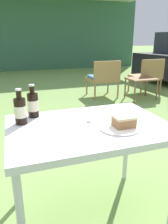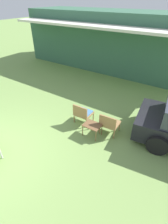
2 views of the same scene
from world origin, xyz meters
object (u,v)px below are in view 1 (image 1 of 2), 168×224
object	(u,v)px
wicker_chair_cushioned	(103,77)
cola_bottle_far	(20,110)
wicker_chair_plain	(148,74)
patio_table	(89,134)
cake_on_plate	(122,124)
garden_side_table	(141,81)
cola_bottle_near	(33,104)

from	to	relation	value
wicker_chair_cushioned	cola_bottle_far	xyz separation A→B (m)	(-1.82, -2.88, 0.36)
wicker_chair_cushioned	wicker_chair_plain	size ratio (longest dim) A/B	1.00
patio_table	cola_bottle_far	bearing A→B (deg)	159.03
wicker_chair_cushioned	cola_bottle_far	size ratio (longest dim) A/B	3.48
cake_on_plate	garden_side_table	bearing A→B (deg)	54.91
wicker_chair_plain	patio_table	world-z (taller)	wicker_chair_plain
garden_side_table	cola_bottle_near	xyz separation A→B (m)	(-2.39, -2.36, 0.40)
wicker_chair_cushioned	cake_on_plate	bearing A→B (deg)	67.42
patio_table	cake_on_plate	size ratio (longest dim) A/B	4.16
cake_on_plate	cola_bottle_near	world-z (taller)	cola_bottle_near
garden_side_table	cola_bottle_far	size ratio (longest dim) A/B	2.52
wicker_chair_cushioned	cola_bottle_far	world-z (taller)	cola_bottle_far
wicker_chair_plain	patio_table	size ratio (longest dim) A/B	0.78
cake_on_plate	cola_bottle_far	distance (m)	0.62
wicker_chair_plain	garden_side_table	xyz separation A→B (m)	(-0.41, -0.40, -0.05)
garden_side_table	cola_bottle_far	distance (m)	3.52
wicker_chair_plain	cola_bottle_near	xyz separation A→B (m)	(-2.80, -2.76, 0.36)
wicker_chair_cushioned	cola_bottle_near	size ratio (longest dim) A/B	3.48
patio_table	cake_on_plate	world-z (taller)	cake_on_plate
garden_side_table	patio_table	xyz separation A→B (m)	(-2.08, -2.61, 0.25)
patio_table	wicker_chair_plain	bearing A→B (deg)	50.44
wicker_chair_plain	cake_on_plate	distance (m)	3.91
wicker_chair_plain	garden_side_table	size ratio (longest dim) A/B	1.38
garden_side_table	cola_bottle_near	distance (m)	3.38
garden_side_table	cake_on_plate	bearing A→B (deg)	-125.09
wicker_chair_cushioned	cola_bottle_near	world-z (taller)	cola_bottle_near
wicker_chair_cushioned	patio_table	distance (m)	3.36
wicker_chair_plain	cola_bottle_near	distance (m)	3.94
patio_table	cola_bottle_far	size ratio (longest dim) A/B	4.45
cake_on_plate	cola_bottle_far	world-z (taller)	cola_bottle_far
wicker_chair_cushioned	cake_on_plate	world-z (taller)	cake_on_plate
wicker_chair_plain	patio_table	xyz separation A→B (m)	(-2.49, -3.01, 0.20)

